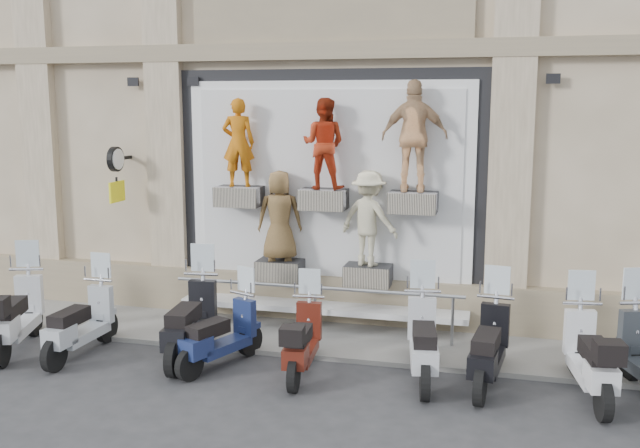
% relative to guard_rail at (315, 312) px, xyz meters
% --- Properties ---
extents(ground, '(90.00, 90.00, 0.00)m').
position_rel_guard_rail_xyz_m(ground, '(0.00, -2.00, -0.47)').
color(ground, '#303033').
rests_on(ground, ground).
extents(sidewalk, '(16.00, 2.20, 0.08)m').
position_rel_guard_rail_xyz_m(sidewalk, '(0.00, 0.10, -0.43)').
color(sidewalk, gray).
rests_on(sidewalk, ground).
extents(building, '(14.00, 8.60, 12.00)m').
position_rel_guard_rail_xyz_m(building, '(0.00, 5.00, 5.54)').
color(building, beige).
rests_on(building, ground).
extents(shop_vitrine, '(5.60, 0.92, 4.30)m').
position_rel_guard_rail_xyz_m(shop_vitrine, '(0.14, 0.75, 1.93)').
color(shop_vitrine, black).
rests_on(shop_vitrine, ground).
extents(guard_rail, '(5.06, 0.10, 0.93)m').
position_rel_guard_rail_xyz_m(guard_rail, '(0.00, 0.00, 0.00)').
color(guard_rail, '#9EA0A5').
rests_on(guard_rail, ground).
extents(clock_sign_bracket, '(0.10, 0.80, 1.02)m').
position_rel_guard_rail_xyz_m(clock_sign_bracket, '(-3.90, 0.47, 2.34)').
color(clock_sign_bracket, black).
rests_on(clock_sign_bracket, ground).
extents(scooter_b, '(1.22, 2.17, 1.69)m').
position_rel_guard_rail_xyz_m(scooter_b, '(-4.51, -1.76, 0.38)').
color(scooter_b, '#BABCC1').
rests_on(scooter_b, ground).
extents(scooter_c, '(0.62, 1.92, 1.55)m').
position_rel_guard_rail_xyz_m(scooter_c, '(-3.37, -1.73, 0.31)').
color(scooter_c, '#9BA1A8').
rests_on(scooter_c, ground).
extents(scooter_d, '(0.83, 2.15, 1.71)m').
position_rel_guard_rail_xyz_m(scooter_d, '(-1.63, -1.41, 0.39)').
color(scooter_d, black).
rests_on(scooter_d, ground).
extents(scooter_e, '(1.15, 1.86, 1.46)m').
position_rel_guard_rail_xyz_m(scooter_e, '(-1.04, -1.64, 0.26)').
color(scooter_e, '#16214D').
rests_on(scooter_e, ground).
extents(scooter_f, '(0.68, 1.85, 1.47)m').
position_rel_guard_rail_xyz_m(scooter_f, '(0.24, -1.61, 0.27)').
color(scooter_f, '#4C160D').
rests_on(scooter_f, ground).
extents(scooter_g, '(0.88, 2.08, 1.63)m').
position_rel_guard_rail_xyz_m(scooter_g, '(1.98, -1.36, 0.35)').
color(scooter_g, '#B4B5BB').
rests_on(scooter_g, ground).
extents(scooter_h, '(0.80, 2.04, 1.61)m').
position_rel_guard_rail_xyz_m(scooter_h, '(2.90, -1.35, 0.34)').
color(scooter_h, black).
rests_on(scooter_h, ground).
extents(scooter_i, '(0.87, 2.07, 1.63)m').
position_rel_guard_rail_xyz_m(scooter_i, '(4.24, -1.43, 0.35)').
color(scooter_i, silver).
rests_on(scooter_i, ground).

